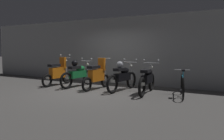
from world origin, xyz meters
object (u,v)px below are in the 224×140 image
bicycle (182,85)px  motorbike_slot_1 (78,74)px  motorbike_slot_4 (147,79)px  motorbike_slot_0 (58,73)px  motorbike_slot_3 (123,76)px  motorbike_slot_2 (97,75)px

bicycle → motorbike_slot_1: bearing=-179.0°
motorbike_slot_1 → motorbike_slot_4: bearing=-0.4°
motorbike_slot_1 → bicycle: motorbike_slot_1 is taller
motorbike_slot_0 → motorbike_slot_1: size_ratio=0.86×
motorbike_slot_0 → motorbike_slot_4: bearing=1.1°
motorbike_slot_1 → motorbike_slot_3: size_ratio=1.00×
motorbike_slot_2 → motorbike_slot_3: (0.98, 0.19, 0.00)m
motorbike_slot_0 → motorbike_slot_3: bearing=3.1°
motorbike_slot_4 → bicycle: (1.14, 0.09, -0.13)m
motorbike_slot_1 → motorbike_slot_4: size_ratio=1.00×
motorbike_slot_3 → bicycle: bearing=0.1°
motorbike_slot_2 → motorbike_slot_4: (1.95, 0.10, -0.03)m
motorbike_slot_2 → motorbike_slot_1: bearing=173.1°
motorbike_slot_3 → motorbike_slot_0: bearing=-176.9°
motorbike_slot_1 → motorbike_slot_2: 0.99m
motorbike_slot_0 → bicycle: 5.06m
motorbike_slot_3 → motorbike_slot_4: size_ratio=1.00×
motorbike_slot_1 → bicycle: (4.08, 0.07, -0.17)m
motorbike_slot_1 → motorbike_slot_4: same height
motorbike_slot_2 → motorbike_slot_3: bearing=10.8°
motorbike_slot_2 → bicycle: (3.10, 0.19, -0.16)m
motorbike_slot_2 → bicycle: 3.11m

